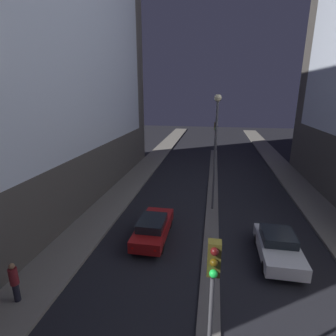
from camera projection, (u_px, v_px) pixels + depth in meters
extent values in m
cube|color=#4C4742|center=(33.00, 23.00, 16.91)|extent=(6.00, 31.42, 25.46)
cube|color=#66605B|center=(213.00, 197.00, 21.81)|extent=(0.89, 36.54, 0.10)
cube|color=#3D3814|center=(214.00, 258.00, 6.26)|extent=(0.32, 0.28, 0.90)
sphere|color=#4C0F0F|center=(215.00, 252.00, 6.01)|extent=(0.20, 0.20, 0.20)
sphere|color=#4C380A|center=(214.00, 263.00, 6.09)|extent=(0.20, 0.20, 0.20)
sphere|color=#1EEA4C|center=(213.00, 274.00, 6.17)|extent=(0.20, 0.20, 0.20)
cylinder|color=#4C4C51|center=(215.00, 147.00, 31.39)|extent=(0.12, 0.12, 4.10)
cube|color=#3D3814|center=(216.00, 126.00, 30.70)|extent=(0.32, 0.28, 0.90)
sphere|color=#4C0F0F|center=(216.00, 123.00, 30.44)|extent=(0.20, 0.20, 0.20)
sphere|color=#4C380A|center=(216.00, 126.00, 30.53)|extent=(0.20, 0.20, 0.20)
sphere|color=#1EEA4C|center=(215.00, 129.00, 30.61)|extent=(0.20, 0.20, 0.20)
cylinder|color=#4C4C51|center=(215.00, 158.00, 18.46)|extent=(0.16, 0.16, 7.84)
sphere|color=#F9EAB2|center=(218.00, 98.00, 17.32)|extent=(0.49, 0.49, 0.49)
cube|color=maroon|center=(153.00, 229.00, 15.60)|extent=(1.73, 4.48, 0.65)
cube|color=black|center=(152.00, 223.00, 15.13)|extent=(1.47, 2.02, 0.47)
cube|color=red|center=(132.00, 248.00, 13.57)|extent=(0.14, 0.04, 0.10)
cube|color=red|center=(155.00, 251.00, 13.37)|extent=(0.14, 0.04, 0.10)
cylinder|color=black|center=(147.00, 222.00, 17.13)|extent=(0.22, 0.64, 0.64)
cylinder|color=black|center=(170.00, 223.00, 16.88)|extent=(0.22, 0.64, 0.64)
cylinder|color=black|center=(135.00, 245.00, 14.50)|extent=(0.22, 0.64, 0.64)
cylinder|color=black|center=(161.00, 248.00, 14.25)|extent=(0.22, 0.64, 0.64)
cube|color=silver|center=(278.00, 249.00, 13.59)|extent=(1.92, 4.08, 0.65)
cube|color=black|center=(278.00, 236.00, 13.72)|extent=(1.63, 1.84, 0.46)
cube|color=red|center=(259.00, 228.00, 15.62)|extent=(0.14, 0.04, 0.10)
cube|color=red|center=(282.00, 230.00, 15.39)|extent=(0.14, 0.04, 0.10)
cylinder|color=black|center=(257.00, 240.00, 15.02)|extent=(0.22, 0.64, 0.64)
cylinder|color=black|center=(288.00, 243.00, 14.73)|extent=(0.22, 0.64, 0.64)
cylinder|color=black|center=(265.00, 268.00, 12.62)|extent=(0.22, 0.64, 0.64)
cylinder|color=black|center=(302.00, 272.00, 12.34)|extent=(0.22, 0.64, 0.64)
cylinder|color=black|center=(17.00, 292.00, 10.74)|extent=(0.25, 0.25, 0.81)
cylinder|color=maroon|center=(13.00, 276.00, 10.53)|extent=(0.34, 0.34, 0.72)
sphere|color=#9E704C|center=(11.00, 266.00, 10.40)|extent=(0.23, 0.23, 0.23)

